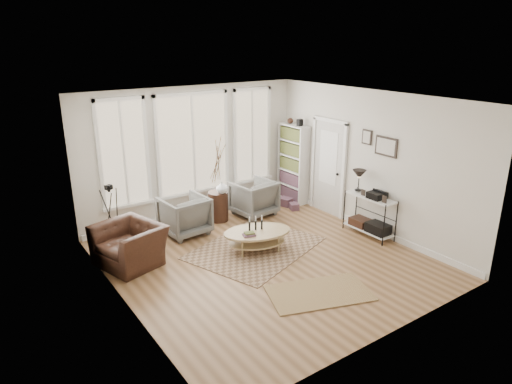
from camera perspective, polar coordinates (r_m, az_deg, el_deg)
room at (r=7.92m, az=1.30°, el=0.90°), size 5.50×5.54×2.90m
bay_window at (r=10.08m, az=-7.85°, el=5.71°), size 4.14×0.12×2.24m
door at (r=10.41m, az=9.04°, el=3.31°), size 0.09×1.06×2.22m
bookcase at (r=11.14m, az=4.69°, el=3.61°), size 0.31×0.85×2.06m
low_shelf at (r=9.52m, az=13.99°, el=-2.37°), size 0.38×1.08×1.30m
wall_art at (r=9.30m, az=15.34°, el=5.81°), size 0.04×0.88×0.44m
rug_main at (r=8.85m, az=-0.09°, el=-7.00°), size 2.87×2.51×0.01m
rug_runner at (r=7.48m, az=7.91°, el=-12.35°), size 1.81×1.38×0.01m
coffee_table at (r=8.63m, az=0.12°, el=-5.44°), size 1.45×1.14×0.59m
armchair_left at (r=9.45m, az=-8.93°, el=-2.90°), size 0.92×0.95×0.81m
armchair_right at (r=10.34m, az=-0.31°, el=-0.73°), size 0.95×0.98×0.81m
side_table at (r=9.90m, az=-4.82°, el=1.22°), size 0.44×0.44×1.83m
vase at (r=9.87m, az=-4.27°, el=0.61°), size 0.32×0.32×0.27m
accent_chair at (r=8.45m, az=-15.53°, el=-6.37°), size 1.36×1.26×0.73m
tripod_camera at (r=9.07m, az=-17.54°, el=-3.28°), size 0.45×0.45×1.27m
book_stack_near at (r=11.01m, az=3.71°, el=-1.23°), size 0.32×0.36×0.20m
book_stack_far at (r=10.78m, az=4.77°, el=-1.81°), size 0.26×0.29×0.16m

